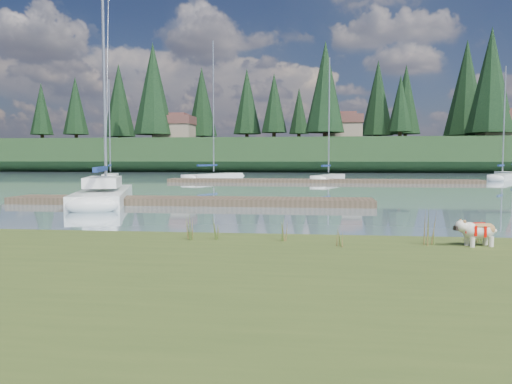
# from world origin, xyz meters

# --- Properties ---
(ground) EXTENTS (200.00, 200.00, 0.00)m
(ground) POSITION_xyz_m (0.00, 30.00, 0.00)
(ground) COLOR #819CAB
(ground) RESTS_ON ground
(bank) EXTENTS (60.00, 9.00, 0.35)m
(bank) POSITION_xyz_m (0.00, -6.00, 0.17)
(bank) COLOR #3E4E1E
(bank) RESTS_ON ground
(ridge) EXTENTS (200.00, 20.00, 5.00)m
(ridge) POSITION_xyz_m (0.00, 73.00, 2.50)
(ridge) COLOR black
(ridge) RESTS_ON ground
(bulldog) EXTENTS (0.84, 0.45, 0.49)m
(bulldog) POSITION_xyz_m (4.56, -2.61, 0.66)
(bulldog) COLOR silver
(bulldog) RESTS_ON bank
(sailboat_main) EXTENTS (4.98, 10.27, 14.46)m
(sailboat_main) POSITION_xyz_m (-8.42, 10.51, 0.42)
(sailboat_main) COLOR white
(sailboat_main) RESTS_ON ground
(dock_near) EXTENTS (16.00, 2.00, 0.30)m
(dock_near) POSITION_xyz_m (-4.00, 9.00, 0.15)
(dock_near) COLOR #4C3D2C
(dock_near) RESTS_ON ground
(dock_far) EXTENTS (26.00, 2.20, 0.30)m
(dock_far) POSITION_xyz_m (2.00, 30.00, 0.15)
(dock_far) COLOR #4C3D2C
(dock_far) RESTS_ON ground
(sailboat_bg_0) EXTENTS (3.44, 6.57, 9.63)m
(sailboat_bg_0) POSITION_xyz_m (-18.12, 33.96, 0.33)
(sailboat_bg_0) COLOR white
(sailboat_bg_0) RESTS_ON ground
(sailboat_bg_1) EXTENTS (5.11, 9.02, 13.35)m
(sailboat_bg_1) POSITION_xyz_m (-7.89, 35.77, 0.32)
(sailboat_bg_1) COLOR white
(sailboat_bg_1) RESTS_ON ground
(sailboat_bg_2) EXTENTS (3.50, 7.45, 11.10)m
(sailboat_bg_2) POSITION_xyz_m (2.92, 33.54, 0.33)
(sailboat_bg_2) COLOR white
(sailboat_bg_2) RESTS_ON ground
(sailboat_bg_4) EXTENTS (4.75, 7.03, 10.76)m
(sailboat_bg_4) POSITION_xyz_m (19.40, 37.64, 0.33)
(sailboat_bg_4) COLOR white
(sailboat_bg_4) RESTS_ON ground
(sailboat_bg_5) EXTENTS (1.84, 7.55, 10.76)m
(sailboat_bg_5) POSITION_xyz_m (23.15, 45.96, 0.32)
(sailboat_bg_5) COLOR white
(sailboat_bg_5) RESTS_ON ground
(weed_0) EXTENTS (0.17, 0.14, 0.49)m
(weed_0) POSITION_xyz_m (-0.51, -2.38, 0.55)
(weed_0) COLOR #475B23
(weed_0) RESTS_ON bank
(weed_1) EXTENTS (0.17, 0.14, 0.59)m
(weed_1) POSITION_xyz_m (0.95, -2.47, 0.60)
(weed_1) COLOR #475B23
(weed_1) RESTS_ON bank
(weed_2) EXTENTS (0.17, 0.14, 0.78)m
(weed_2) POSITION_xyz_m (3.69, -2.62, 0.68)
(weed_2) COLOR #475B23
(weed_2) RESTS_ON bank
(weed_3) EXTENTS (0.17, 0.14, 0.57)m
(weed_3) POSITION_xyz_m (-0.98, -2.48, 0.59)
(weed_3) COLOR #475B23
(weed_3) RESTS_ON bank
(weed_4) EXTENTS (0.17, 0.14, 0.40)m
(weed_4) POSITION_xyz_m (2.03, -2.95, 0.52)
(weed_4) COLOR #475B23
(weed_4) RESTS_ON bank
(weed_5) EXTENTS (0.17, 0.14, 0.48)m
(weed_5) POSITION_xyz_m (4.74, -2.12, 0.55)
(weed_5) COLOR #475B23
(weed_5) RESTS_ON bank
(mud_lip) EXTENTS (60.00, 0.50, 0.14)m
(mud_lip) POSITION_xyz_m (0.00, -1.60, 0.07)
(mud_lip) COLOR #33281C
(mud_lip) RESTS_ON ground
(conifer_1) EXTENTS (4.40, 4.40, 11.30)m
(conifer_1) POSITION_xyz_m (-40.00, 71.00, 11.28)
(conifer_1) COLOR #382619
(conifer_1) RESTS_ON ridge
(conifer_2) EXTENTS (6.60, 6.60, 16.05)m
(conifer_2) POSITION_xyz_m (-25.00, 68.00, 13.54)
(conifer_2) COLOR #382619
(conifer_2) RESTS_ON ridge
(conifer_3) EXTENTS (4.84, 4.84, 12.25)m
(conifer_3) POSITION_xyz_m (-10.00, 72.00, 11.74)
(conifer_3) COLOR #382619
(conifer_3) RESTS_ON ridge
(conifer_4) EXTENTS (6.16, 6.16, 15.10)m
(conifer_4) POSITION_xyz_m (3.00, 66.00, 13.09)
(conifer_4) COLOR #382619
(conifer_4) RESTS_ON ridge
(conifer_5) EXTENTS (3.96, 3.96, 10.35)m
(conifer_5) POSITION_xyz_m (15.00, 70.00, 10.83)
(conifer_5) COLOR #382619
(conifer_5) RESTS_ON ridge
(conifer_6) EXTENTS (7.04, 7.04, 17.00)m
(conifer_6) POSITION_xyz_m (28.00, 68.00, 13.99)
(conifer_6) COLOR #382619
(conifer_6) RESTS_ON ridge
(house_0) EXTENTS (6.30, 5.30, 4.65)m
(house_0) POSITION_xyz_m (-22.00, 70.00, 7.31)
(house_0) COLOR gray
(house_0) RESTS_ON ridge
(house_1) EXTENTS (6.30, 5.30, 4.65)m
(house_1) POSITION_xyz_m (6.00, 71.00, 7.31)
(house_1) COLOR gray
(house_1) RESTS_ON ridge
(house_2) EXTENTS (6.30, 5.30, 4.65)m
(house_2) POSITION_xyz_m (30.00, 69.00, 7.31)
(house_2) COLOR gray
(house_2) RESTS_ON ridge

